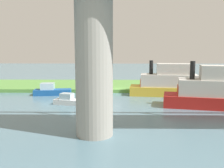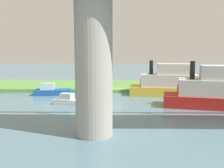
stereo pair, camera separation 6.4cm
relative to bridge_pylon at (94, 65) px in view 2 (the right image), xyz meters
The scene contains 9 objects.
ground_plane 18.54m from the bridge_pylon, 93.27° to the right, with size 160.00×160.00×0.00m, color slate.
grassy_bank 24.31m from the bridge_pylon, 92.44° to the right, with size 80.00×12.00×0.50m, color #5B9342.
bridge_pylon is the anchor object (origin of this frame).
person_on_bank 19.41m from the bridge_pylon, 80.15° to the right, with size 0.51×0.51×1.39m.
mooring_post 21.62m from the bridge_pylon, 118.78° to the right, with size 0.20×0.20×1.07m, color brown.
houseboat_blue 18.47m from the bridge_pylon, 117.88° to the right, with size 9.65×4.28×4.77m.
skiff_small 18.32m from the bridge_pylon, 65.40° to the right, with size 5.15×2.30×1.66m.
motorboat_red 15.28m from the bridge_pylon, 143.63° to the right, with size 10.22×5.29×4.98m.
pontoon_yellow 11.72m from the bridge_pylon, 69.93° to the right, with size 4.07×2.37×1.28m.
Camera 2 is at (-0.62, 35.22, 6.13)m, focal length 39.71 mm.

